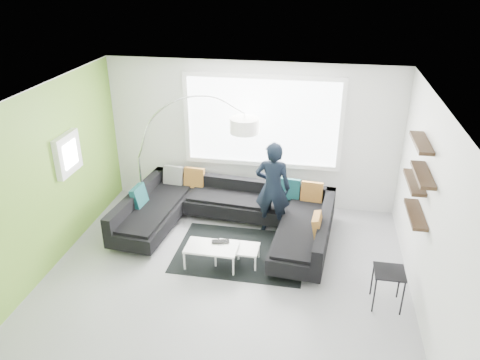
# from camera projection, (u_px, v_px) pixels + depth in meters

# --- Properties ---
(ground) EXTENTS (5.50, 5.50, 0.00)m
(ground) POSITION_uv_depth(u_px,v_px,m) (226.00, 276.00, 7.20)
(ground) COLOR gray
(ground) RESTS_ON ground
(room_shell) EXTENTS (5.54, 5.04, 2.82)m
(room_shell) POSITION_uv_depth(u_px,v_px,m) (230.00, 164.00, 6.60)
(room_shell) COLOR silver
(room_shell) RESTS_ON ground
(sectional_sofa) EXTENTS (3.73, 2.51, 0.76)m
(sectional_sofa) POSITION_uv_depth(u_px,v_px,m) (226.00, 219.00, 8.13)
(sectional_sofa) COLOR black
(sectional_sofa) RESTS_ON ground
(rug) EXTENTS (2.12, 1.55, 0.01)m
(rug) POSITION_uv_depth(u_px,v_px,m) (240.00, 252.00, 7.78)
(rug) COLOR black
(rug) RESTS_ON ground
(coffee_table) EXTENTS (1.07, 0.63, 0.35)m
(coffee_table) POSITION_uv_depth(u_px,v_px,m) (225.00, 255.00, 7.43)
(coffee_table) COLOR silver
(coffee_table) RESTS_ON ground
(arc_lamp) EXTENTS (2.18, 0.59, 2.36)m
(arc_lamp) POSITION_uv_depth(u_px,v_px,m) (139.00, 158.00, 8.43)
(arc_lamp) COLOR white
(arc_lamp) RESTS_ON ground
(side_table) EXTENTS (0.42, 0.42, 0.57)m
(side_table) POSITION_uv_depth(u_px,v_px,m) (387.00, 288.00, 6.50)
(side_table) COLOR black
(side_table) RESTS_ON ground
(person) EXTENTS (0.64, 0.44, 1.68)m
(person) POSITION_uv_depth(u_px,v_px,m) (273.00, 188.00, 8.08)
(person) COLOR black
(person) RESTS_ON ground
(laptop) EXTENTS (0.37, 0.31, 0.02)m
(laptop) POSITION_uv_depth(u_px,v_px,m) (221.00, 243.00, 7.40)
(laptop) COLOR black
(laptop) RESTS_ON coffee_table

